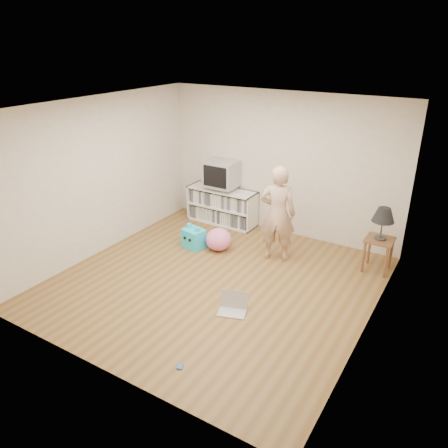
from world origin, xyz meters
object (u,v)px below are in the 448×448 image
Objects in this scene: side_table at (379,247)px; plush_pink at (219,239)px; table_lamp at (384,216)px; laptop at (233,306)px; crt_tv at (222,173)px; dvd_deck at (222,188)px; media_unit at (223,206)px; plush_blue at (194,238)px; person at (278,214)px.

side_table is 1.21× the size of plush_pink.
table_lamp reaches higher than laptop.
dvd_deck is at bearing 90.00° from crt_tv.
media_unit is 2.55× the size of side_table.
dvd_deck is 3.12m from laptop.
plush_blue is (0.16, -1.23, -0.17)m from media_unit.
side_table is at bearing -6.74° from crt_tv.
plush_blue is 0.45m from plush_pink.
crt_tv is at bearing 106.17° from laptop.
side_table reaches higher than plush_blue.
person is (1.56, -0.84, 0.45)m from media_unit.
media_unit reaches higher than side_table.
plush_blue reaches higher than plush_pink.
person reaches higher than crt_tv.
table_lamp is 2.72m from plush_pink.
crt_tv is 1.78m from person.
side_table is at bearing 0.00° from table_lamp.
dvd_deck is at bearing -46.35° from person.
table_lamp is (0.00, 0.00, 0.53)m from side_table.
person is at bearing -27.83° from crt_tv.
crt_tv is 1.33× the size of laptop.
dvd_deck is at bearing 110.61° from plush_blue.
laptop is (1.72, -2.52, -0.66)m from dvd_deck.
side_table is at bearing 15.24° from plush_pink.
media_unit is at bearing 90.00° from crt_tv.
plush_pink is (0.58, -1.07, -0.16)m from media_unit.
side_table is 1.22× the size of laptop.
crt_tv reaches higher than side_table.
plush_blue is 0.92× the size of plush_pink.
laptop is at bearing -55.61° from crt_tv.
crt_tv reaches higher than laptop.
laptop is 1.86m from plush_pink.
dvd_deck is 1.32m from plush_pink.
table_lamp is at bearing -6.74° from crt_tv.
dvd_deck reaches higher than plush_blue.
crt_tv is 1.09× the size of side_table.
laptop is 2.04m from plush_blue.
person is 1.85m from laptop.
side_table is 2.63m from plush_pink.
dvd_deck reaches higher than media_unit.
laptop is at bearing -26.61° from plush_blue.
side_table reaches higher than laptop.
plush_blue is at bearing -82.66° from dvd_deck.
plush_pink is (0.58, -1.06, -0.54)m from dvd_deck.
dvd_deck is (0.00, -0.02, 0.39)m from media_unit.
media_unit is 3.18m from table_lamp.
crt_tv is at bearing -90.00° from media_unit.
plush_pink is at bearing -61.76° from media_unit.
plush_pink is at bearing -164.76° from table_lamp.
dvd_deck is 1.00× the size of laptop.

